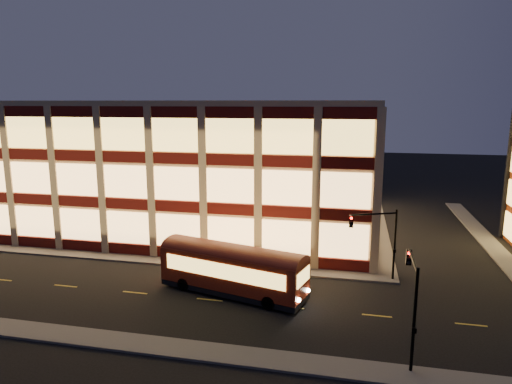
# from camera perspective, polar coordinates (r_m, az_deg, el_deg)

# --- Properties ---
(ground) EXTENTS (200.00, 200.00, 0.00)m
(ground) POSITION_cam_1_polar(r_m,az_deg,el_deg) (43.71, -16.00, -8.46)
(ground) COLOR black
(ground) RESTS_ON ground
(sidewalk_office_south) EXTENTS (54.00, 2.00, 0.15)m
(sidewalk_office_south) POSITION_cam_1_polar(r_m,az_deg,el_deg) (45.95, -18.74, -7.56)
(sidewalk_office_south) COLOR #514F4C
(sidewalk_office_south) RESTS_ON ground
(sidewalk_office_east) EXTENTS (2.00, 30.00, 0.15)m
(sidewalk_office_east) POSITION_cam_1_polar(r_m,az_deg,el_deg) (55.02, 14.99, -4.25)
(sidewalk_office_east) COLOR #514F4C
(sidewalk_office_east) RESTS_ON ground
(sidewalk_tower_west) EXTENTS (2.00, 30.00, 0.15)m
(sidewalk_tower_west) POSITION_cam_1_polar(r_m,az_deg,el_deg) (56.68, 26.19, -4.60)
(sidewalk_tower_west) COLOR #514F4C
(sidewalk_tower_west) RESTS_ON ground
(sidewalk_near) EXTENTS (100.00, 2.00, 0.15)m
(sidewalk_near) POSITION_cam_1_polar(r_m,az_deg,el_deg) (33.77, -26.81, -15.16)
(sidewalk_near) COLOR #514F4C
(sidewalk_near) RESTS_ON ground
(office_building) EXTENTS (50.45, 30.45, 14.50)m
(office_building) POSITION_cam_1_polar(r_m,az_deg,el_deg) (58.19, -11.07, 3.96)
(office_building) COLOR tan
(office_building) RESTS_ON ground
(traffic_signal_far) EXTENTS (3.79, 1.87, 6.00)m
(traffic_signal_far) POSITION_cam_1_polar(r_m,az_deg,el_deg) (37.77, 15.14, -4.98)
(traffic_signal_far) COLOR black
(traffic_signal_far) RESTS_ON ground
(traffic_signal_near) EXTENTS (0.32, 4.45, 6.00)m
(traffic_signal_near) POSITION_cam_1_polar(r_m,az_deg,el_deg) (27.26, 18.96, -11.55)
(traffic_signal_near) COLOR black
(traffic_signal_near) RESTS_ON ground
(trolley_bus) EXTENTS (11.74, 5.68, 3.86)m
(trolley_bus) POSITION_cam_1_polar(r_m,az_deg,el_deg) (34.95, -2.95, -9.33)
(trolley_bus) COLOR maroon
(trolley_bus) RESTS_ON ground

